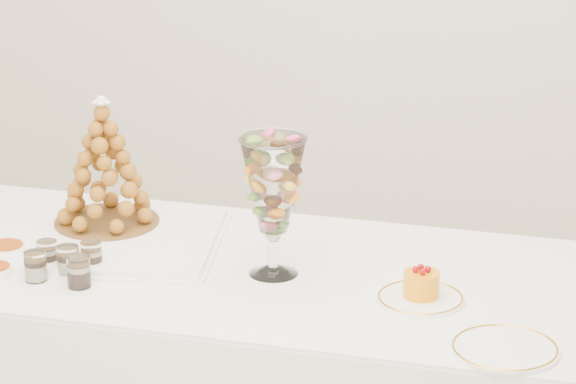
# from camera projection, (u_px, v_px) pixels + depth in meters

# --- Properties ---
(lace_tray) EXTENTS (0.70, 0.57, 0.02)m
(lace_tray) POSITION_uv_depth(u_px,v_px,m) (94.00, 239.00, 3.60)
(lace_tray) COLOR white
(lace_tray) RESTS_ON buffet_table
(macaron_vase) EXTENTS (0.16, 0.16, 0.35)m
(macaron_vase) POSITION_uv_depth(u_px,v_px,m) (273.00, 187.00, 3.33)
(macaron_vase) COLOR white
(macaron_vase) RESTS_ON buffet_table
(cake_plate) EXTENTS (0.21, 0.21, 0.01)m
(cake_plate) POSITION_uv_depth(u_px,v_px,m) (420.00, 299.00, 3.25)
(cake_plate) COLOR white
(cake_plate) RESTS_ON buffet_table
(spare_plate) EXTENTS (0.24, 0.24, 0.01)m
(spare_plate) POSITION_uv_depth(u_px,v_px,m) (505.00, 349.00, 3.00)
(spare_plate) COLOR white
(spare_plate) RESTS_ON buffet_table
(verrine_a) EXTENTS (0.06, 0.06, 0.07)m
(verrine_a) POSITION_uv_depth(u_px,v_px,m) (47.00, 254.00, 3.44)
(verrine_a) COLOR white
(verrine_a) RESTS_ON buffet_table
(verrine_b) EXTENTS (0.06, 0.06, 0.08)m
(verrine_b) POSITION_uv_depth(u_px,v_px,m) (68.00, 261.00, 3.39)
(verrine_b) COLOR white
(verrine_b) RESTS_ON buffet_table
(verrine_c) EXTENTS (0.07, 0.07, 0.07)m
(verrine_c) POSITION_uv_depth(u_px,v_px,m) (91.00, 256.00, 3.43)
(verrine_c) COLOR white
(verrine_c) RESTS_ON buffet_table
(verrine_d) EXTENTS (0.06, 0.06, 0.07)m
(verrine_d) POSITION_uv_depth(u_px,v_px,m) (35.00, 266.00, 3.36)
(verrine_d) COLOR white
(verrine_d) RESTS_ON buffet_table
(verrine_e) EXTENTS (0.06, 0.06, 0.08)m
(verrine_e) POSITION_uv_depth(u_px,v_px,m) (79.00, 272.00, 3.32)
(verrine_e) COLOR white
(verrine_e) RESTS_ON buffet_table
(ramekin_back) EXTENTS (0.10, 0.10, 0.03)m
(ramekin_back) POSITION_uv_depth(u_px,v_px,m) (7.00, 251.00, 3.51)
(ramekin_back) COLOR white
(ramekin_back) RESTS_ON buffet_table
(croquembouche) EXTENTS (0.28, 0.28, 0.35)m
(croquembouche) POSITION_uv_depth(u_px,v_px,m) (104.00, 162.00, 3.63)
(croquembouche) COLOR brown
(croquembouche) RESTS_ON lace_tray
(mousse_cake) EXTENTS (0.09, 0.09, 0.08)m
(mousse_cake) POSITION_uv_depth(u_px,v_px,m) (421.00, 284.00, 3.25)
(mousse_cake) COLOR orange
(mousse_cake) RESTS_ON cake_plate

